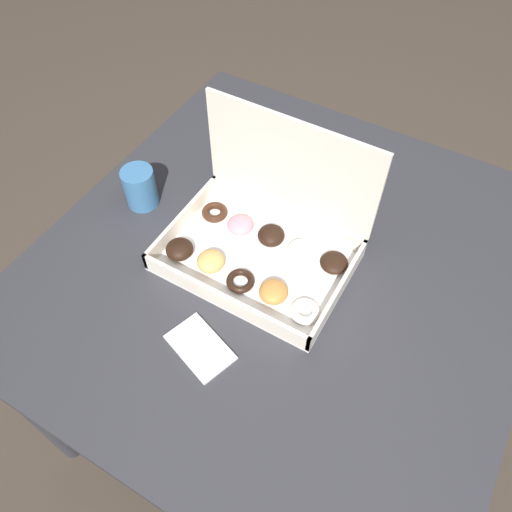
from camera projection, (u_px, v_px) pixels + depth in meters
The scene contains 5 objects.
ground_plane at pixel (275, 392), 1.64m from camera, with size 8.00×8.00×0.00m, color #42382D.
dining_table at pixel (283, 286), 1.13m from camera, with size 0.99×1.03×0.73m.
donut_box at pixel (264, 234), 1.03m from camera, with size 0.38×0.27×0.28m.
coffee_mug at pixel (140, 187), 1.12m from camera, with size 0.07×0.07×0.09m.
paper_napkin at pixel (200, 347), 0.93m from camera, with size 0.15×0.12×0.01m.
Camera 1 is at (0.26, -0.57, 1.58)m, focal length 35.00 mm.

